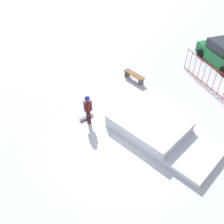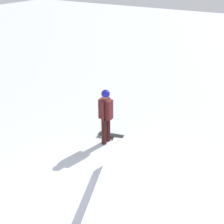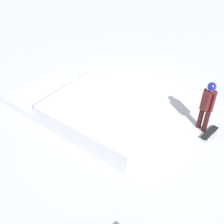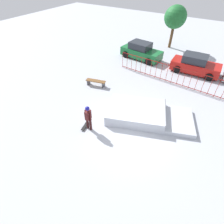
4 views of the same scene
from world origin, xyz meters
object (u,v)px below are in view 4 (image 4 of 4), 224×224
object	(u,v)px
parked_car_red	(195,65)
distant_tree	(175,17)
skateboard	(85,126)
park_bench	(96,82)
skate_ramp	(143,114)
parked_car_green	(141,51)
skater	(88,116)

from	to	relation	value
parked_car_red	distant_tree	distance (m)	6.54
skateboard	park_bench	distance (m)	4.74
skate_ramp	parked_car_red	bearing A→B (deg)	60.43
skateboard	parked_car_green	bearing A→B (deg)	174.29
parked_car_green	parked_car_red	bearing A→B (deg)	4.54
skate_ramp	parked_car_green	world-z (taller)	parked_car_green
park_bench	distant_tree	size ratio (longest dim) A/B	0.38
park_bench	parked_car_red	distance (m)	9.01
skateboard	parked_car_red	bearing A→B (deg)	146.64
skateboard	parked_car_red	world-z (taller)	parked_car_red
skate_ramp	skater	xyz separation A→B (m)	(-2.32, -2.69, 0.69)
parked_car_green	parked_car_red	world-z (taller)	same
skater	parked_car_red	size ratio (longest dim) A/B	0.41
skater	parked_car_green	world-z (taller)	skater
skater	skate_ramp	bearing A→B (deg)	138.08
parked_car_green	skater	bearing A→B (deg)	-73.97
skateboard	parked_car_red	distance (m)	11.47
skate_ramp	parked_car_green	xyz separation A→B (m)	(-4.09, 8.25, 0.41)
skate_ramp	parked_car_red	world-z (taller)	parked_car_red
skater	park_bench	bearing A→B (deg)	-149.74
parked_car_red	distant_tree	xyz separation A→B (m)	(-3.82, 4.72, 2.45)
park_bench	skateboard	bearing A→B (deg)	-62.15
skater	parked_car_red	distance (m)	11.32
distant_tree	parked_car_red	bearing A→B (deg)	-51.02
skate_ramp	parked_car_red	distance (m)	8.15
skate_ramp	skater	world-z (taller)	skater
skateboard	parked_car_green	xyz separation A→B (m)	(-1.44, 10.97, 0.65)
parked_car_green	distant_tree	xyz separation A→B (m)	(1.57, 4.50, 2.45)
park_bench	parked_car_red	size ratio (longest dim) A/B	0.40
skateboard	distant_tree	world-z (taller)	distant_tree
skate_ramp	skater	size ratio (longest dim) A/B	3.46
parked_car_red	parked_car_green	bearing A→B (deg)	175.66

